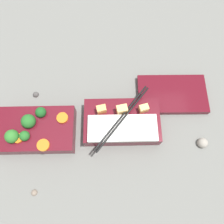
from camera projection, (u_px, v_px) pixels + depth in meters
The scene contains 7 objects.
ground_plane at pixel (78, 132), 0.63m from camera, with size 3.00×3.00×0.00m, color slate.
bento_tray_vegetable at pixel (36, 131), 0.60m from camera, with size 0.21×0.13×0.08m.
bento_tray_rice at pixel (122, 122), 0.61m from camera, with size 0.21×0.18×0.07m.
bento_lid at pixel (172, 94), 0.66m from camera, with size 0.20×0.12×0.02m, color #510F19.
pebble_0 at pixel (202, 143), 0.61m from camera, with size 0.03×0.03×0.03m, color gray.
pebble_1 at pixel (34, 193), 0.57m from camera, with size 0.02×0.02×0.02m, color #7A6B5B.
pebble_2 at pixel (35, 94), 0.66m from camera, with size 0.02×0.02×0.02m, color #474442.
Camera 1 is at (0.09, -0.17, 0.61)m, focal length 35.00 mm.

